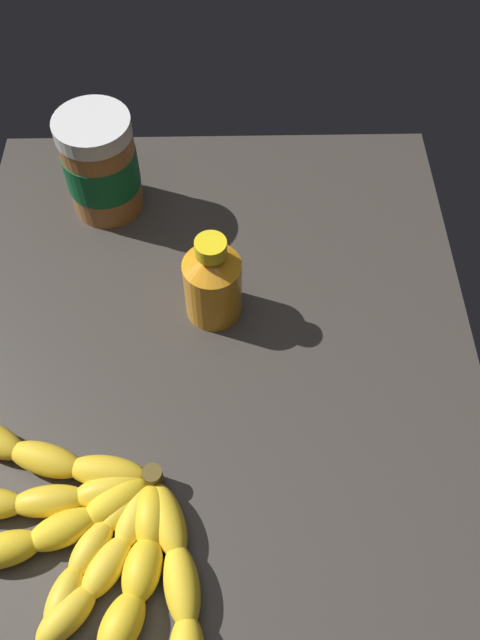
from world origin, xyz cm
name	(u,v)px	position (x,y,z in cm)	size (l,w,h in cm)	color
ground_plane	(215,365)	(0.00, 0.00, -2.24)	(75.36, 61.45, 4.48)	#38332D
banana_bunch	(96,531)	(-20.53, 11.36, 1.64)	(28.42, 27.35, 3.60)	yellow
peanut_butter_jar	(101,165)	(24.34, 14.33, 6.97)	(9.52, 9.52, 14.17)	#9E602D
honey_bottle	(213,281)	(6.65, -0.01, 5.56)	(6.79, 6.79, 12.42)	orange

